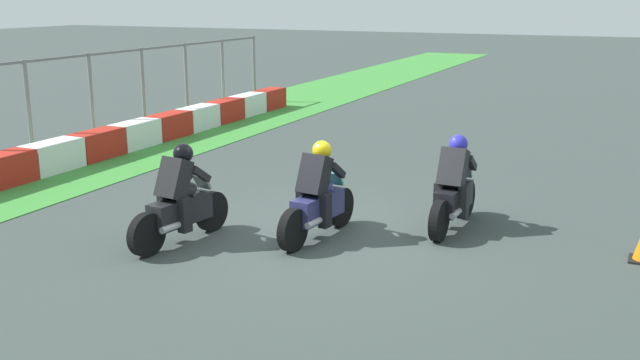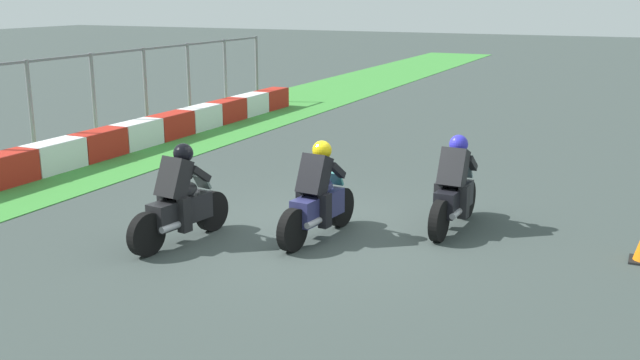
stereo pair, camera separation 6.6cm
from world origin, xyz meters
name	(u,v)px [view 1 (the left image)]	position (x,y,z in m)	size (l,w,h in m)	color
ground_plane	(321,232)	(0.00, 0.00, 0.00)	(120.00, 120.00, 0.00)	#384340
grass_verge	(0,186)	(0.00, 6.92, 0.01)	(72.00, 3.86, 0.02)	#3C8C37
track_barrier	(1,171)	(0.00, 6.84, 0.32)	(23.24, 0.60, 0.64)	red
rider_lane_a	(454,191)	(1.08, -1.84, 0.62)	(2.04, 0.55, 1.51)	black
rider_lane_b	(318,199)	(-0.26, -0.07, 0.62)	(2.04, 0.58, 1.51)	black
rider_lane_c	(180,203)	(-1.32, 1.72, 0.62)	(2.04, 0.60, 1.51)	black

